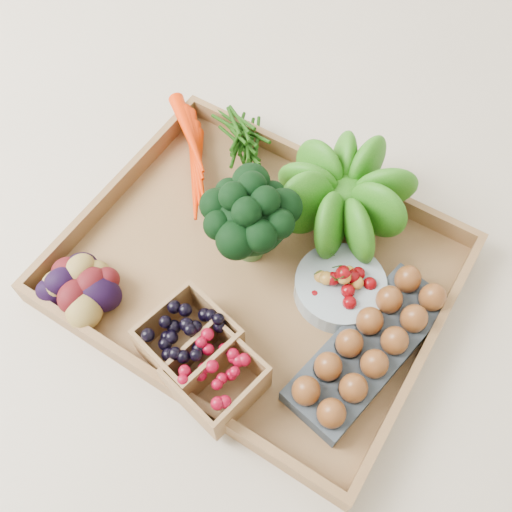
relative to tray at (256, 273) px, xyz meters
The scene contains 10 objects.
ground 0.01m from the tray, ahead, with size 4.00×4.00×0.00m, color beige.
tray is the anchor object (origin of this frame).
carrots 0.23m from the tray, 148.01° to the left, with size 0.18×0.13×0.04m, color red, non-canonical shape.
lettuce 0.18m from the tray, 69.95° to the left, with size 0.15×0.15×0.15m, color #165B0E.
broccoli 0.07m from the tray, 135.80° to the left, with size 0.15×0.15×0.11m, color black, non-canonical shape.
cherry_bowl 0.13m from the tray, 15.18° to the left, with size 0.13×0.13×0.04m, color #8C9EA5.
egg_carton 0.21m from the tray, ahead, with size 0.09×0.27×0.03m, color #3A424A.
potatoes 0.27m from the tray, 138.94° to the right, with size 0.14×0.14×0.08m, color #410A0E, non-canonical shape.
punnet_blackberry 0.16m from the tray, 92.84° to the right, with size 0.11×0.11×0.07m, color black.
punnet_raspberry 0.19m from the tray, 73.98° to the right, with size 0.10×0.10×0.07m, color maroon.
Camera 1 is at (0.22, -0.35, 0.78)m, focal length 40.00 mm.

